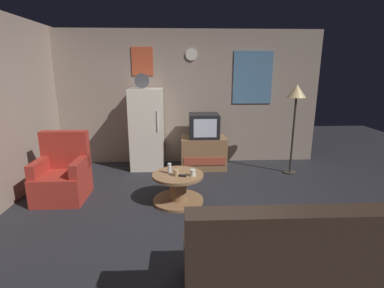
{
  "coord_description": "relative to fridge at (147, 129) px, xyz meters",
  "views": [
    {
      "loc": [
        -0.16,
        -3.36,
        1.85
      ],
      "look_at": [
        0.04,
        0.9,
        0.75
      ],
      "focal_mm": 27.39,
      "sensor_mm": 36.0,
      "label": 1
    }
  ],
  "objects": [
    {
      "name": "ground_plane",
      "position": [
        0.76,
        -2.07,
        -0.75
      ],
      "size": [
        12.0,
        12.0,
        0.0
      ],
      "primitive_type": "plane",
      "color": "#232328"
    },
    {
      "name": "wall_with_art",
      "position": [
        0.77,
        0.38,
        0.54
      ],
      "size": [
        5.2,
        0.12,
        2.57
      ],
      "color": "gray",
      "rests_on": "ground_plane"
    },
    {
      "name": "fridge",
      "position": [
        0.0,
        0.0,
        0.0
      ],
      "size": [
        0.6,
        0.62,
        1.77
      ],
      "color": "silver",
      "rests_on": "ground_plane"
    },
    {
      "name": "tv_stand",
      "position": [
        1.06,
        -0.1,
        -0.45
      ],
      "size": [
        0.84,
        0.53,
        0.61
      ],
      "color": "#8E6642",
      "rests_on": "ground_plane"
    },
    {
      "name": "crt_tv",
      "position": [
        1.07,
        -0.1,
        0.07
      ],
      "size": [
        0.54,
        0.51,
        0.44
      ],
      "color": "black",
      "rests_on": "tv_stand"
    },
    {
      "name": "standing_lamp",
      "position": [
        2.62,
        -0.44,
        0.6
      ],
      "size": [
        0.32,
        0.32,
        1.59
      ],
      "color": "#332D28",
      "rests_on": "ground_plane"
    },
    {
      "name": "coffee_table",
      "position": [
        0.58,
        -1.56,
        -0.54
      ],
      "size": [
        0.72,
        0.72,
        0.42
      ],
      "color": "#8E6642",
      "rests_on": "ground_plane"
    },
    {
      "name": "wine_glass",
      "position": [
        0.46,
        -1.53,
        -0.26
      ],
      "size": [
        0.05,
        0.05,
        0.15
      ],
      "primitive_type": "cylinder",
      "color": "silver",
      "rests_on": "coffee_table"
    },
    {
      "name": "mug_ceramic_white",
      "position": [
        0.78,
        -1.64,
        -0.29
      ],
      "size": [
        0.08,
        0.08,
        0.09
      ],
      "primitive_type": "cylinder",
      "color": "silver",
      "rests_on": "coffee_table"
    },
    {
      "name": "mug_ceramic_tan",
      "position": [
        0.56,
        -1.63,
        -0.29
      ],
      "size": [
        0.08,
        0.08,
        0.09
      ],
      "primitive_type": "cylinder",
      "color": "tan",
      "rests_on": "coffee_table"
    },
    {
      "name": "remote_control",
      "position": [
        0.62,
        -1.65,
        -0.32
      ],
      "size": [
        0.16,
        0.09,
        0.02
      ],
      "primitive_type": "cube",
      "rotation": [
        0.0,
        0.0,
        -0.34
      ],
      "color": "black",
      "rests_on": "coffee_table"
    },
    {
      "name": "armchair",
      "position": [
        -1.1,
        -1.33,
        -0.42
      ],
      "size": [
        0.68,
        0.68,
        0.96
      ],
      "color": "#A52D23",
      "rests_on": "ground_plane"
    },
    {
      "name": "couch",
      "position": [
        1.48,
        -3.44,
        -0.44
      ],
      "size": [
        1.7,
        0.8,
        0.92
      ],
      "color": "#38281E",
      "rests_on": "ground_plane"
    }
  ]
}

